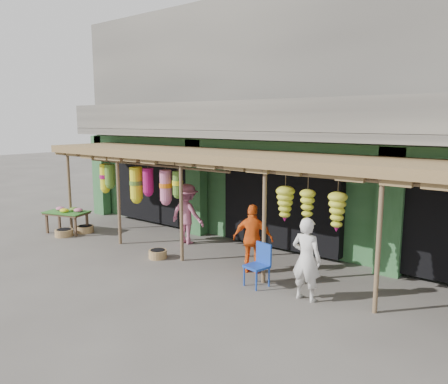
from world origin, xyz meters
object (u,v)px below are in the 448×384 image
Objects in this scene: blue_chair at (260,262)px; person_vendor at (253,239)px; flower_table at (67,213)px; person_shopper at (187,214)px; person_front at (306,259)px.

blue_chair is 0.88m from person_vendor.
blue_chair reaches higher than flower_table.
person_vendor is at bearing 160.64° from person_shopper.
blue_chair is 3.84m from person_shopper.
person_shopper is (-4.69, 1.55, 0.03)m from person_front.
person_vendor reaches higher than flower_table.
blue_chair is 1.21m from person_front.
flower_table is 0.93× the size of person_vendor.
person_shopper is (-2.94, 0.89, 0.06)m from person_vendor.
person_front is at bearing 137.03° from person_vendor.
blue_chair is at bearing -17.18° from flower_table.
person_front is at bearing 8.56° from blue_chair.
flower_table is 8.55m from person_front.
blue_chair is (7.38, 0.02, -0.13)m from flower_table.
blue_chair is at bearing 154.65° from person_shopper.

